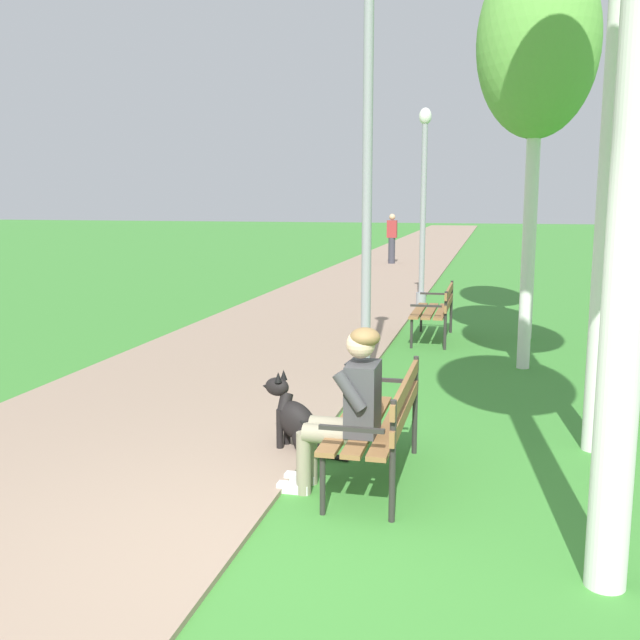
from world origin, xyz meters
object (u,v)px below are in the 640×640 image
Objects in this scene: lamp_post_near at (367,179)px; birch_tree_fourth at (542,10)px; park_bench_near at (382,417)px; person_seated_on_near_bench at (348,404)px; birch_tree_third at (538,46)px; pedestrian_distant at (392,239)px; lamp_post_mid at (423,206)px; dog_black at (301,424)px; park_bench_mid at (437,307)px.

lamp_post_near is 0.71× the size of birch_tree_fourth.
park_bench_near is 0.38m from person_seated_on_near_bench.
birch_tree_third reaches higher than pedestrian_distant.
person_seated_on_near_bench is at bearing -87.49° from lamp_post_mid.
dog_black is 7.73m from birch_tree_fourth.
lamp_post_mid reaches higher than person_seated_on_near_bench.
birch_tree_fourth reaches higher than lamp_post_near.
park_bench_mid is (-0.05, 5.80, 0.00)m from park_bench_near.
birch_tree_fourth reaches higher than park_bench_mid.
dog_black is 18.05m from pedestrian_distant.
dog_black is at bearing -93.28° from lamp_post_near.
park_bench_near is 5.80m from park_bench_mid.
dog_black is 0.13× the size of birch_tree_fourth.
birch_tree_fourth reaches higher than lamp_post_mid.
person_seated_on_near_bench reaches higher than dog_black.
pedestrian_distant is (-1.90, 15.59, -1.53)m from lamp_post_near.
lamp_post_near reaches higher than dog_black.
pedestrian_distant is (-1.90, 9.25, -1.16)m from lamp_post_mid.
dog_black is 3.17m from lamp_post_near.
park_bench_near is at bearing -82.21° from pedestrian_distant.
lamp_post_mid is at bearing -78.39° from pedestrian_distant.
birch_tree_fourth is (1.36, 0.51, 4.35)m from park_bench_mid.
park_bench_near is 0.33× the size of lamp_post_near.
birch_tree_third reaches higher than lamp_post_near.
pedestrian_distant is (-2.47, 12.60, 0.33)m from park_bench_mid.
pedestrian_distant is at bearing 104.64° from birch_tree_third.
dog_black is 0.21× the size of lamp_post_mid.
dog_black is (-0.71, -5.35, -0.25)m from park_bench_mid.
park_bench_near and park_bench_mid have the same top height.
dog_black is 0.50× the size of pedestrian_distant.
park_bench_near is at bearing 52.40° from person_seated_on_near_bench.
person_seated_on_near_bench is 5.72m from birch_tree_third.
birch_tree_third reaches higher than park_bench_near.
park_bench_near is 1.20× the size of person_seated_on_near_bench.
birch_tree_fourth is at bearing 61.13° from lamp_post_near.
lamp_post_mid is 9.51m from pedestrian_distant.
person_seated_on_near_bench is at bearing -127.60° from park_bench_near.
lamp_post_near is 4.71m from birch_tree_fourth.
lamp_post_near reaches higher than person_seated_on_near_bench.
birch_tree_third reaches higher than dog_black.
lamp_post_near is at bearing -142.66° from birch_tree_third.
lamp_post_near is at bearing -90.03° from lamp_post_mid.
person_seated_on_near_bench is at bearing -82.94° from pedestrian_distant.
birch_tree_third is at bearing 62.50° from dog_black.
birch_tree_fourth is (2.06, 5.86, 4.60)m from dog_black.
birch_tree_fourth is (0.11, 2.11, 0.90)m from birch_tree_third.
person_seated_on_near_bench is 0.19× the size of birch_tree_fourth.
park_bench_mid is at bearing 82.46° from dog_black.
park_bench_mid is at bearing -78.92° from pedestrian_distant.
park_bench_near is at bearing -30.88° from dog_black.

